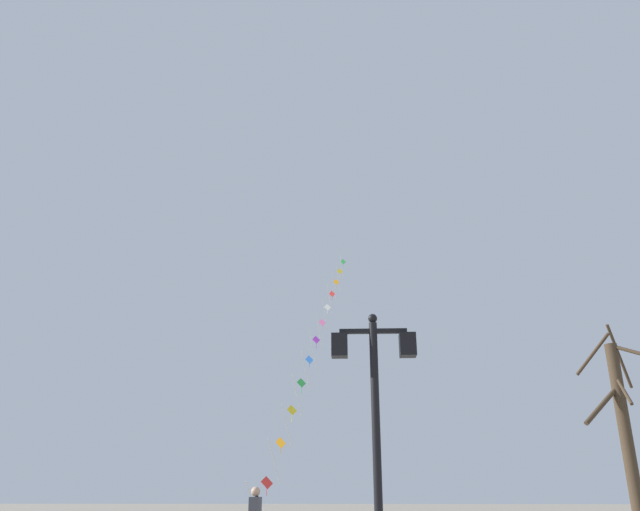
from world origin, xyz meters
TOP-DOWN VIEW (x-y plane):
  - twin_lantern_lamp_post at (1.51, 8.92)m, footprint 1.46×0.28m
  - kite_train at (-0.35, 26.05)m, footprint 2.76×20.68m
  - bare_tree at (6.85, 12.04)m, footprint 1.88×1.71m

SIDE VIEW (x-z plane):
  - bare_tree at x=6.85m, z-range -0.04..5.05m
  - twin_lantern_lamp_post at x=1.51m, z-range 0.88..5.40m
  - kite_train at x=-0.35m, z-range 0.16..15.94m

